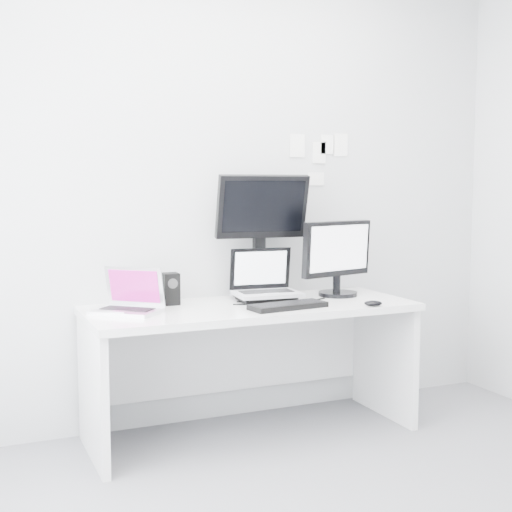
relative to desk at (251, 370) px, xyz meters
The scene contains 14 objects.
back_wall 1.05m from the desk, 90.00° to the left, with size 3.60×3.60×0.00m, color #B7B9BB.
desk is the anchor object (origin of this frame).
macbook 0.84m from the desk, behind, with size 0.33×0.25×0.25m, color silver.
speaker 0.63m from the desk, 155.61° to the left, with size 0.09×0.09×0.17m, color black.
dell_laptop 0.54m from the desk, 33.15° to the left, with size 0.36×0.28×0.30m, color #ACADB2.
rear_monitor 0.78m from the desk, 54.63° to the left, with size 0.54×0.19×0.73m, color black.
samsung_monitor 0.85m from the desk, ahead, with size 0.50×0.23×0.46m, color black.
keyboard 0.44m from the desk, 53.38° to the right, with size 0.42×0.15×0.03m, color black.
mouse 0.76m from the desk, 27.42° to the right, with size 0.10×0.06×0.03m, color black.
wall_note_0 1.38m from the desk, 37.40° to the left, with size 0.10×0.00×0.14m, color white.
wall_note_1 1.40m from the desk, 29.83° to the left, with size 0.09×0.00×0.13m, color white.
wall_note_2 1.51m from the desk, 24.64° to the left, with size 0.10×0.00×0.14m, color white.
wall_note_3 1.25m from the desk, 30.67° to the left, with size 0.11×0.00×0.08m, color white.
wall_note_4 1.47m from the desk, 27.60° to the left, with size 0.09×0.00×0.12m, color white.
Camera 1 is at (-1.49, -2.26, 1.39)m, focal length 49.54 mm.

